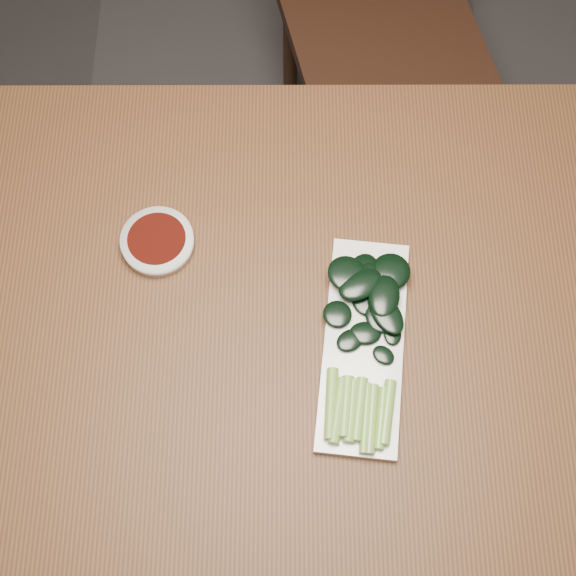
{
  "coord_description": "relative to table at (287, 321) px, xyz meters",
  "views": [
    {
      "loc": [
        -0.0,
        -0.45,
        1.86
      ],
      "look_at": [
        0.0,
        0.02,
        0.76
      ],
      "focal_mm": 50.0,
      "sensor_mm": 36.0,
      "label": 1
    }
  ],
  "objects": [
    {
      "name": "table",
      "position": [
        0.0,
        0.0,
        0.0
      ],
      "size": [
        1.4,
        0.8,
        0.75
      ],
      "color": "#462814",
      "rests_on": "ground"
    },
    {
      "name": "gai_lan",
      "position": [
        0.11,
        -0.06,
        0.1
      ],
      "size": [
        0.15,
        0.31,
        0.03
      ],
      "color": "olive",
      "rests_on": "serving_plate"
    },
    {
      "name": "ground",
      "position": [
        0.0,
        0.0,
        -0.68
      ],
      "size": [
        6.0,
        6.0,
        0.0
      ],
      "primitive_type": "plane",
      "color": "#2F2C2D",
      "rests_on": "ground"
    },
    {
      "name": "serving_plate",
      "position": [
        0.11,
        -0.07,
        0.08
      ],
      "size": [
        0.15,
        0.34,
        0.01
      ],
      "rotation": [
        0.0,
        0.0,
        -0.11
      ],
      "color": "silver",
      "rests_on": "table"
    },
    {
      "name": "sauce_bowl",
      "position": [
        -0.2,
        0.1,
        0.08
      ],
      "size": [
        0.11,
        0.11,
        0.03
      ],
      "color": "silver",
      "rests_on": "table"
    }
  ]
}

